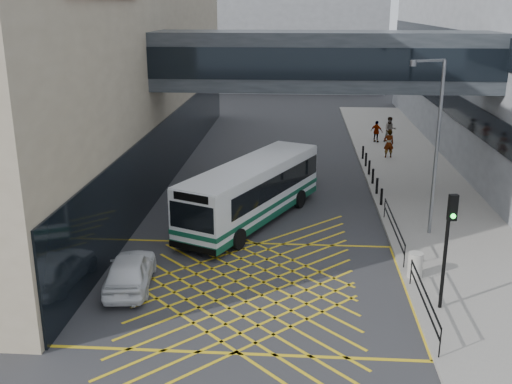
% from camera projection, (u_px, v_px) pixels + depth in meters
% --- Properties ---
extents(ground, '(120.00, 120.00, 0.00)m').
position_uv_depth(ground, '(248.00, 288.00, 22.82)').
color(ground, '#333335').
extents(building_far, '(28.00, 16.00, 18.00)m').
position_uv_depth(building_far, '(272.00, 16.00, 77.37)').
color(building_far, gray).
rests_on(building_far, ground).
extents(skybridge, '(20.00, 4.10, 3.00)m').
position_uv_depth(skybridge, '(323.00, 61.00, 31.79)').
color(skybridge, '#30353A').
rests_on(skybridge, ground).
extents(pavement, '(6.00, 54.00, 0.16)m').
position_uv_depth(pavement, '(416.00, 181.00, 36.45)').
color(pavement, gray).
rests_on(pavement, ground).
extents(box_junction, '(12.00, 9.00, 0.01)m').
position_uv_depth(box_junction, '(248.00, 288.00, 22.81)').
color(box_junction, gold).
rests_on(box_junction, ground).
extents(bus, '(6.58, 10.63, 2.97)m').
position_uv_depth(bus, '(253.00, 190.00, 29.52)').
color(bus, silver).
rests_on(bus, ground).
extents(car_white, '(2.30, 4.60, 1.41)m').
position_uv_depth(car_white, '(130.00, 270.00, 22.71)').
color(car_white, white).
rests_on(car_white, ground).
extents(car_dark, '(2.48, 4.81, 1.44)m').
position_uv_depth(car_dark, '(280.00, 164.00, 37.80)').
color(car_dark, black).
rests_on(car_dark, ground).
extents(car_silver, '(3.03, 4.99, 1.45)m').
position_uv_depth(car_silver, '(290.00, 172.00, 35.89)').
color(car_silver, '#94959C').
rests_on(car_silver, ground).
extents(traffic_light, '(0.32, 0.50, 4.24)m').
position_uv_depth(traffic_light, '(448.00, 235.00, 20.11)').
color(traffic_light, black).
rests_on(traffic_light, pavement).
extents(street_lamp, '(1.73, 0.94, 7.96)m').
position_uv_depth(street_lamp, '(434.00, 138.00, 26.54)').
color(street_lamp, slate).
rests_on(street_lamp, pavement).
extents(litter_bin, '(0.57, 0.57, 0.99)m').
position_uv_depth(litter_bin, '(415.00, 265.00, 23.28)').
color(litter_bin, '#ADA89E').
rests_on(litter_bin, pavement).
extents(kerb_railings, '(0.05, 12.54, 1.00)m').
position_uv_depth(kerb_railings, '(406.00, 253.00, 23.82)').
color(kerb_railings, black).
rests_on(kerb_railings, pavement).
extents(bollards, '(0.14, 10.14, 0.90)m').
position_uv_depth(bollards, '(371.00, 172.00, 36.48)').
color(bollards, black).
rests_on(bollards, pavement).
extents(pedestrian_a, '(0.85, 0.66, 1.96)m').
position_uv_depth(pedestrian_a, '(389.00, 144.00, 41.47)').
color(pedestrian_a, gray).
rests_on(pedestrian_a, pavement).
extents(pedestrian_b, '(0.95, 0.55, 1.93)m').
position_uv_depth(pedestrian_b, '(390.00, 130.00, 46.18)').
color(pedestrian_b, gray).
rests_on(pedestrian_b, pavement).
extents(pedestrian_c, '(1.08, 0.90, 1.66)m').
position_uv_depth(pedestrian_c, '(377.00, 132.00, 46.14)').
color(pedestrian_c, gray).
rests_on(pedestrian_c, pavement).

